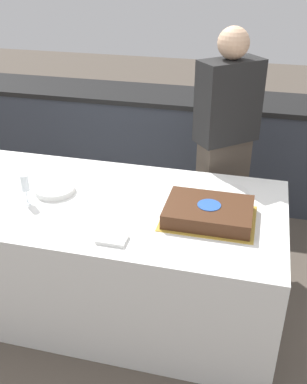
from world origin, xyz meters
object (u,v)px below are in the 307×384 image
plate_stack (55,190)px  cake (209,212)px  wine_glass (25,185)px  person_cutting_cake (225,148)px

plate_stack → cake: bearing=-4.4°
plate_stack → wine_glass: wine_glass is taller
cake → wine_glass: 1.04m
wine_glass → cake: bearing=4.4°
cake → wine_glass: bearing=-175.6°
cake → wine_glass: wine_glass is taller
plate_stack → wine_glass: 0.21m
plate_stack → person_cutting_cake: size_ratio=0.15×
plate_stack → wine_glass: bearing=-123.7°
cake → plate_stack: cake is taller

